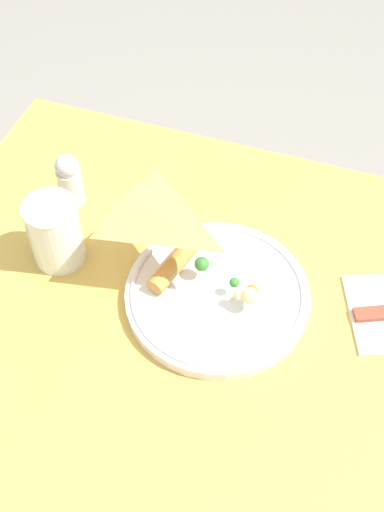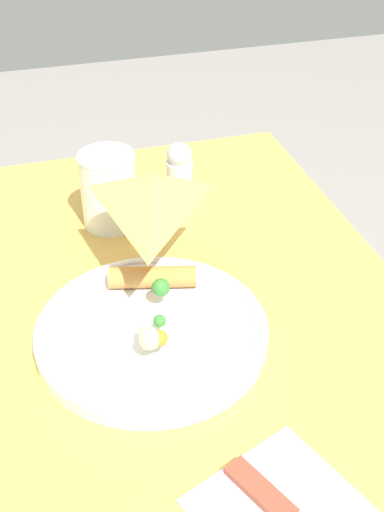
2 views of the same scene
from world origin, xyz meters
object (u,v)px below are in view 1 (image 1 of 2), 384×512
Objects in this scene: dining_table at (264,397)px; plate_pizza at (217,292)px; milk_glass at (56,235)px; salt_shaker at (69,180)px.

plate_pizza is at bearing 149.13° from dining_table.
plate_pizza is at bearing 0.23° from milk_glass.
salt_shaker is at bearing 155.98° from dining_table.
plate_pizza is 2.41× the size of milk_glass.
dining_table is 0.41m from salt_shaker.
dining_table is 4.25× the size of plate_pizza.
salt_shaker is (-0.03, 0.10, -0.00)m from milk_glass.
dining_table is at bearing -30.87° from plate_pizza.
milk_glass is 1.15× the size of salt_shaker.
dining_table is 10.22× the size of milk_glass.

